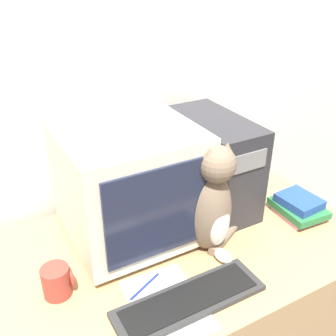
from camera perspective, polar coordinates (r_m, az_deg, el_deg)
The scene contains 10 objects.
wall_back at distance 1.62m, azimuth -7.22°, elevation 12.69°, with size 7.00×0.05×2.50m.
desk at distance 1.74m, azimuth 1.07°, elevation -20.61°, with size 1.40×0.82×0.75m.
crt_monitor at distance 1.42m, azimuth -5.69°, elevation -2.07°, with size 0.45×0.47×0.43m.
computer_tower at distance 1.61m, azimuth 6.40°, elevation 0.69°, with size 0.22×0.44×0.39m.
keyboard at distance 1.27m, azimuth 3.12°, elevation -18.62°, with size 0.48×0.15×0.02m.
cat at distance 1.36m, azimuth 6.33°, elevation -5.21°, with size 0.25×0.21×0.42m.
book_stack at distance 1.69m, azimuth 18.45°, elevation -5.38°, with size 0.17×0.21×0.08m.
pen at distance 1.32m, azimuth -3.37°, elevation -16.78°, with size 0.13×0.07×0.01m.
paper_sheet at distance 1.27m, azimuth -0.20°, elevation -19.17°, with size 0.23×0.31×0.00m.
mug at distance 1.31m, azimuth -15.77°, elevation -15.52°, with size 0.09×0.09×0.10m.
Camera 1 is at (-0.58, -0.57, 1.69)m, focal length 42.00 mm.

